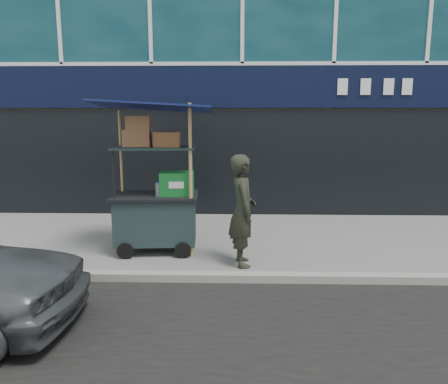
{
  "coord_description": "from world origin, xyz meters",
  "views": [
    {
      "loc": [
        -0.14,
        -6.05,
        2.38
      ],
      "look_at": [
        -0.33,
        1.2,
        1.03
      ],
      "focal_mm": 35.0,
      "sensor_mm": 36.0,
      "label": 1
    }
  ],
  "objects": [
    {
      "name": "vendor_man",
      "position": [
        -0.03,
        0.51,
        0.87
      ],
      "size": [
        0.5,
        0.69,
        1.74
      ],
      "primitive_type": "imported",
      "rotation": [
        0.0,
        0.0,
        1.71
      ],
      "color": "#252A1E",
      "rests_on": "ground"
    },
    {
      "name": "curb",
      "position": [
        0.0,
        -0.2,
        0.06
      ],
      "size": [
        80.0,
        0.18,
        0.12
      ],
      "primitive_type": "cube",
      "color": "gray",
      "rests_on": "ground"
    },
    {
      "name": "ground",
      "position": [
        0.0,
        0.0,
        0.0
      ],
      "size": [
        80.0,
        80.0,
        0.0
      ],
      "primitive_type": "plane",
      "color": "slate",
      "rests_on": "ground"
    },
    {
      "name": "vendor_cart",
      "position": [
        -1.47,
        1.14,
        0.9
      ],
      "size": [
        1.98,
        1.46,
        2.56
      ],
      "rotation": [
        0.0,
        0.0,
        0.07
      ],
      "color": "black",
      "rests_on": "ground"
    }
  ]
}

